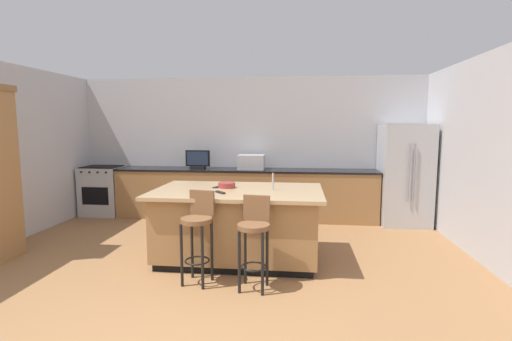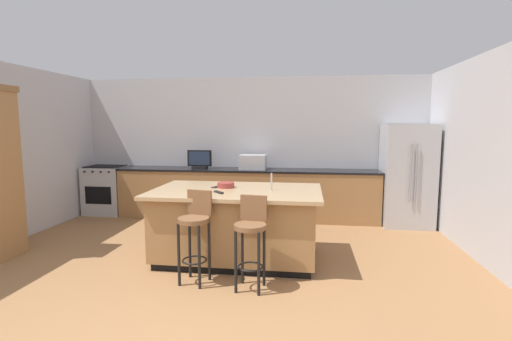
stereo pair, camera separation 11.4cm
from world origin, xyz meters
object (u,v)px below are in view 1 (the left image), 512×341
at_px(kitchen_island, 238,224).
at_px(range_oven, 103,190).
at_px(bar_stool_left, 198,228).
at_px(tv_monitor, 198,160).
at_px(tv_remote, 220,192).
at_px(bar_stool_right, 254,234).
at_px(cell_phone, 217,187).
at_px(fruit_bowl, 227,185).
at_px(refrigerator, 404,175).
at_px(microwave, 251,162).

xyz_separation_m(kitchen_island, range_oven, (-3.02, 2.14, 0.00)).
bearing_deg(kitchen_island, bar_stool_left, -112.44).
bearing_deg(tv_monitor, kitchen_island, -62.27).
relative_size(bar_stool_left, tv_remote, 5.99).
distance_m(bar_stool_right, tv_remote, 0.82).
height_order(tv_monitor, cell_phone, tv_monitor).
xyz_separation_m(fruit_bowl, tv_remote, (-0.00, -0.40, -0.02)).
height_order(tv_monitor, fruit_bowl, tv_monitor).
xyz_separation_m(refrigerator, range_oven, (-5.63, 0.08, -0.40)).
xyz_separation_m(bar_stool_right, cell_phone, (-0.62, 0.99, 0.33)).
relative_size(microwave, tv_monitor, 1.06).
height_order(refrigerator, bar_stool_left, refrigerator).
bearing_deg(bar_stool_left, bar_stool_right, 3.51).
bearing_deg(cell_phone, refrigerator, 52.26).
relative_size(tv_monitor, cell_phone, 3.03).
height_order(microwave, bar_stool_left, microwave).
distance_m(range_oven, bar_stool_left, 3.98).
distance_m(kitchen_island, tv_monitor, 2.44).
bearing_deg(range_oven, cell_phone, -36.48).
bearing_deg(refrigerator, bar_stool_left, -135.91).
height_order(refrigerator, bar_stool_right, refrigerator).
height_order(bar_stool_right, cell_phone, bar_stool_right).
relative_size(range_oven, bar_stool_right, 0.96).
bearing_deg(fruit_bowl, microwave, 87.99).
distance_m(range_oven, tv_monitor, 2.02).
xyz_separation_m(bar_stool_right, tv_remote, (-0.48, 0.58, 0.33)).
distance_m(kitchen_island, cell_phone, 0.56).
bearing_deg(microwave, tv_monitor, -177.04).
relative_size(range_oven, bar_stool_left, 0.93).
distance_m(microwave, fruit_bowl, 2.02).
bearing_deg(tv_remote, cell_phone, 64.13).
xyz_separation_m(kitchen_island, bar_stool_left, (-0.32, -0.77, 0.15)).
xyz_separation_m(kitchen_island, cell_phone, (-0.30, 0.14, 0.45)).
distance_m(refrigerator, bar_stool_right, 3.72).
bearing_deg(cell_phone, bar_stool_left, -72.21).
height_order(kitchen_island, range_oven, range_oven).
height_order(range_oven, fruit_bowl, fruit_bowl).
xyz_separation_m(kitchen_island, microwave, (-0.10, 2.15, 0.59)).
bearing_deg(tv_remote, bar_stool_right, -93.77).
xyz_separation_m(kitchen_island, bar_stool_right, (0.31, -0.85, 0.13)).
relative_size(bar_stool_right, fruit_bowl, 4.44).
bearing_deg(tv_remote, bar_stool_left, -150.41).
distance_m(kitchen_island, refrigerator, 3.35).
bearing_deg(cell_phone, tv_remote, -53.32).
bearing_deg(fruit_bowl, tv_remote, -90.02).
distance_m(kitchen_island, range_oven, 3.70).
bearing_deg(bar_stool_left, range_oven, 143.44).
bearing_deg(tv_monitor, fruit_bowl, -64.69).
bearing_deg(microwave, kitchen_island, -87.34).
relative_size(kitchen_island, fruit_bowl, 9.65).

